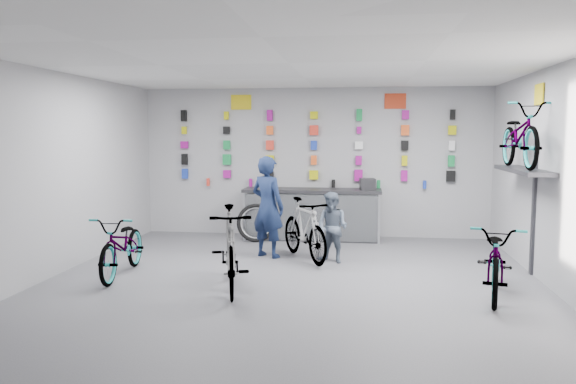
# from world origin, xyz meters

# --- Properties ---
(floor) EXTENTS (8.00, 8.00, 0.00)m
(floor) POSITION_xyz_m (0.00, 0.00, 0.00)
(floor) COLOR #4D4D52
(floor) RESTS_ON ground
(ceiling) EXTENTS (8.00, 8.00, 0.00)m
(ceiling) POSITION_xyz_m (0.00, 0.00, 3.00)
(ceiling) COLOR white
(ceiling) RESTS_ON wall_back
(wall_back) EXTENTS (7.00, 0.00, 7.00)m
(wall_back) POSITION_xyz_m (0.00, 4.00, 1.50)
(wall_back) COLOR #ACACAE
(wall_back) RESTS_ON floor
(wall_front) EXTENTS (7.00, 0.00, 7.00)m
(wall_front) POSITION_xyz_m (0.00, -4.00, 1.50)
(wall_front) COLOR #ACACAE
(wall_front) RESTS_ON floor
(wall_left) EXTENTS (0.00, 8.00, 8.00)m
(wall_left) POSITION_xyz_m (-3.50, 0.00, 1.50)
(wall_left) COLOR #ACACAE
(wall_left) RESTS_ON floor
(wall_right) EXTENTS (0.00, 8.00, 8.00)m
(wall_right) POSITION_xyz_m (3.50, 0.00, 1.50)
(wall_right) COLOR #ACACAE
(wall_right) RESTS_ON floor
(counter) EXTENTS (2.70, 0.66, 1.00)m
(counter) POSITION_xyz_m (0.00, 3.54, 0.49)
(counter) COLOR black
(counter) RESTS_ON floor
(merch_wall) EXTENTS (5.56, 0.08, 1.57)m
(merch_wall) POSITION_xyz_m (0.06, 3.93, 1.76)
(merch_wall) COLOR #1E3BB6
(merch_wall) RESTS_ON wall_back
(wall_bracket) EXTENTS (0.39, 1.90, 2.00)m
(wall_bracket) POSITION_xyz_m (3.33, 1.20, 1.46)
(wall_bracket) COLOR #333338
(wall_bracket) RESTS_ON wall_right
(sign_left) EXTENTS (0.42, 0.02, 0.30)m
(sign_left) POSITION_xyz_m (-1.50, 3.98, 2.72)
(sign_left) COLOR yellow
(sign_left) RESTS_ON wall_back
(sign_right) EXTENTS (0.42, 0.02, 0.30)m
(sign_right) POSITION_xyz_m (1.60, 3.98, 2.72)
(sign_right) COLOR red
(sign_right) RESTS_ON wall_back
(sign_side) EXTENTS (0.02, 0.40, 0.30)m
(sign_side) POSITION_xyz_m (3.48, 1.20, 2.65)
(sign_side) COLOR yellow
(sign_side) RESTS_ON wall_right
(bike_left) EXTENTS (0.76, 1.79, 0.92)m
(bike_left) POSITION_xyz_m (-2.50, 0.34, 0.46)
(bike_left) COLOR gray
(bike_left) RESTS_ON floor
(bike_center) EXTENTS (0.98, 1.93, 1.12)m
(bike_center) POSITION_xyz_m (-0.77, -0.18, 0.56)
(bike_center) COLOR gray
(bike_center) RESTS_ON floor
(bike_right) EXTENTS (1.02, 1.94, 0.97)m
(bike_right) POSITION_xyz_m (2.69, -0.03, 0.48)
(bike_right) COLOR gray
(bike_right) RESTS_ON floor
(bike_service) EXTENTS (1.25, 1.71, 1.02)m
(bike_service) POSITION_xyz_m (0.03, 1.74, 0.51)
(bike_service) COLOR gray
(bike_service) RESTS_ON floor
(bike_wall) EXTENTS (0.63, 1.80, 0.95)m
(bike_wall) POSITION_xyz_m (3.25, 1.20, 2.05)
(bike_wall) COLOR gray
(bike_wall) RESTS_ON wall_bracket
(clerk) EXTENTS (0.74, 0.65, 1.71)m
(clerk) POSITION_xyz_m (-0.60, 1.87, 0.86)
(clerk) COLOR #142143
(clerk) RESTS_ON floor
(customer) EXTENTS (0.70, 0.65, 1.15)m
(customer) POSITION_xyz_m (0.50, 1.60, 0.57)
(customer) COLOR #505D70
(customer) RESTS_ON floor
(spare_wheel) EXTENTS (0.78, 0.41, 0.74)m
(spare_wheel) POSITION_xyz_m (-1.05, 3.17, 0.36)
(spare_wheel) COLOR black
(spare_wheel) RESTS_ON floor
(register) EXTENTS (0.32, 0.34, 0.22)m
(register) POSITION_xyz_m (1.08, 3.55, 1.11)
(register) COLOR black
(register) RESTS_ON counter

